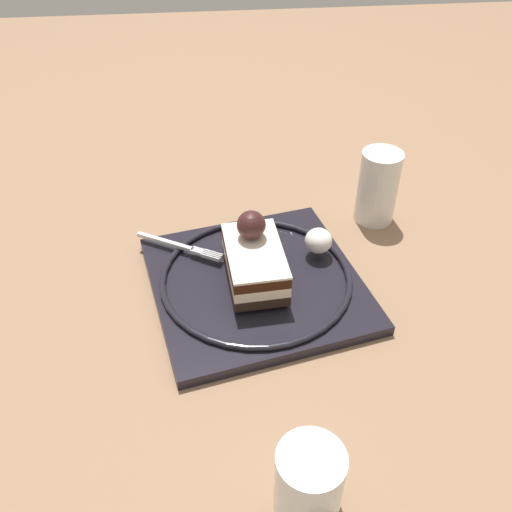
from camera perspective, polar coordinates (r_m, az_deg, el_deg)
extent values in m
plane|color=#8B694D|center=(0.68, 1.19, -3.89)|extent=(2.40, 2.40, 0.00)
cube|color=black|center=(0.69, 0.00, -2.87)|extent=(0.29, 0.29, 0.01)
torus|color=black|center=(0.68, 0.00, -2.19)|extent=(0.28, 0.28, 0.01)
cube|color=black|center=(0.67, -0.14, -1.77)|extent=(0.12, 0.07, 0.01)
cube|color=#F3E0BF|center=(0.66, -0.14, -0.87)|extent=(0.12, 0.07, 0.01)
cube|color=#3A1B0C|center=(0.65, -0.14, 0.05)|extent=(0.12, 0.07, 0.01)
cube|color=silver|center=(0.65, -0.14, 0.62)|extent=(0.12, 0.07, 0.00)
sphere|color=#391B1B|center=(0.65, -0.50, 3.24)|extent=(0.03, 0.03, 0.03)
ellipsoid|color=white|center=(0.71, 6.50, 1.59)|extent=(0.04, 0.04, 0.03)
cube|color=silver|center=(0.73, -9.41, 1.47)|extent=(0.05, 0.08, 0.00)
cube|color=silver|center=(0.71, -6.12, 0.51)|extent=(0.02, 0.02, 0.00)
cube|color=silver|center=(0.70, -4.78, -0.18)|extent=(0.02, 0.02, 0.00)
cube|color=silver|center=(0.70, -4.65, -0.02)|extent=(0.02, 0.02, 0.00)
cube|color=silver|center=(0.70, -4.52, 0.14)|extent=(0.02, 0.02, 0.00)
cube|color=silver|center=(0.71, -4.40, 0.30)|extent=(0.02, 0.02, 0.00)
cylinder|color=white|center=(0.80, 12.51, 6.99)|extent=(0.06, 0.06, 0.11)
cylinder|color=black|center=(0.80, 12.40, 6.32)|extent=(0.05, 0.05, 0.08)
cylinder|color=silver|center=(0.49, 5.50, -22.34)|extent=(0.06, 0.06, 0.08)
cylinder|color=#B7232D|center=(0.51, 5.37, -23.31)|extent=(0.05, 0.05, 0.03)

